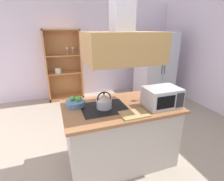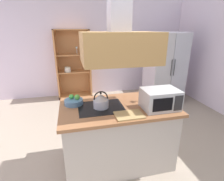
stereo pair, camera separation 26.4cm
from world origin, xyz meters
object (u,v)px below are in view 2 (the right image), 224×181
Objects in this scene: wine_glass_on_counter at (142,91)px; microwave at (160,99)px; cutting_board at (129,115)px; dish_cabinet at (74,68)px; refrigerator at (164,68)px; kettle at (101,101)px; fruit_bowl at (74,101)px.

microwave is at bearing -63.90° from wine_glass_on_counter.
dish_cabinet is at bearing 100.32° from cutting_board.
refrigerator is at bearing 53.17° from wine_glass_on_counter.
cutting_board is at bearing -127.36° from refrigerator.
dish_cabinet reaches higher than kettle.
microwave reaches higher than kettle.
wine_glass_on_counter is at bearing 50.11° from cutting_board.
dish_cabinet is (-2.34, 0.85, -0.07)m from refrigerator.
refrigerator reaches higher than kettle.
dish_cabinet is at bearing 95.74° from kettle.
refrigerator is at bearing 59.29° from microwave.
cutting_board is (-1.77, -2.32, -0.00)m from refrigerator.
microwave is at bearing -120.71° from refrigerator.
microwave is 1.80× the size of fruit_bowl.
microwave is (0.75, -0.20, 0.03)m from kettle.
dish_cabinet is 7.41× the size of fruit_bowl.
kettle is at bearing -135.68° from refrigerator.
refrigerator is at bearing 37.08° from fruit_bowl.
cutting_board is 0.74× the size of microwave.
dish_cabinet is at bearing 107.93° from wine_glass_on_counter.
kettle is 0.89× the size of fruit_bowl.
kettle is 0.43m from cutting_board.
refrigerator is 3.96× the size of microwave.
microwave is 0.31m from wine_glass_on_counter.
refrigerator is 8.00× the size of kettle.
wine_glass_on_counter is at bearing 7.33° from kettle.
dish_cabinet is 9.18× the size of wine_glass_on_counter.
fruit_bowl is at bearing -91.30° from dish_cabinet.
cutting_board is 0.52m from wine_glass_on_counter.
kettle is at bearing -28.92° from fruit_bowl.
dish_cabinet is at bearing 88.70° from fruit_bowl.
refrigerator reaches higher than fruit_bowl.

